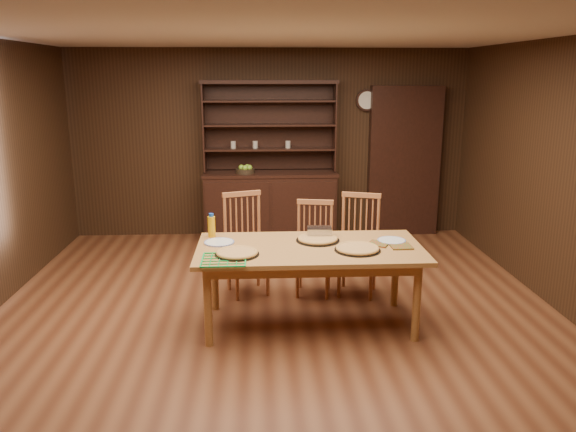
{
  "coord_description": "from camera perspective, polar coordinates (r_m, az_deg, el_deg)",
  "views": [
    {
      "loc": [
        -0.15,
        -4.88,
        2.25
      ],
      "look_at": [
        0.12,
        0.4,
        0.91
      ],
      "focal_mm": 35.0,
      "sensor_mm": 36.0,
      "label": 1
    }
  ],
  "objects": [
    {
      "name": "floor",
      "position": [
        5.38,
        -1.12,
        -10.52
      ],
      "size": [
        6.0,
        6.0,
        0.0
      ],
      "primitive_type": "plane",
      "color": "brown",
      "rests_on": "ground"
    },
    {
      "name": "room_shell",
      "position": [
        4.93,
        -1.2,
        6.37
      ],
      "size": [
        6.0,
        6.0,
        6.0
      ],
      "color": "beige",
      "rests_on": "floor"
    },
    {
      "name": "china_hutch",
      "position": [
        7.82,
        -1.82,
        1.99
      ],
      "size": [
        1.84,
        0.52,
        2.17
      ],
      "color": "black",
      "rests_on": "floor"
    },
    {
      "name": "doorway",
      "position": [
        8.14,
        11.7,
        5.44
      ],
      "size": [
        1.0,
        0.18,
        2.1
      ],
      "primitive_type": "cube",
      "color": "black",
      "rests_on": "floor"
    },
    {
      "name": "wall_clock",
      "position": [
        7.99,
        8.01,
        11.57
      ],
      "size": [
        0.3,
        0.05,
        0.3
      ],
      "color": "black",
      "rests_on": "room_shell"
    },
    {
      "name": "dining_table",
      "position": [
        5.06,
        2.21,
        -3.93
      ],
      "size": [
        2.02,
        1.01,
        0.75
      ],
      "color": "#B0773D",
      "rests_on": "floor"
    },
    {
      "name": "chair_left",
      "position": [
        5.91,
        -4.37,
        -2.42
      ],
      "size": [
        0.55,
        0.53,
        1.06
      ],
      "rotation": [
        0.0,
        0.0,
        0.32
      ],
      "color": "#BB6D40",
      "rests_on": "floor"
    },
    {
      "name": "chair_center",
      "position": [
        5.89,
        2.66,
        -2.92
      ],
      "size": [
        0.46,
        0.45,
        0.98
      ],
      "rotation": [
        0.0,
        0.0,
        -0.18
      ],
      "color": "#BB6D40",
      "rests_on": "floor"
    },
    {
      "name": "chair_right",
      "position": [
        5.93,
        7.21,
        -2.5
      ],
      "size": [
        0.53,
        0.52,
        1.05
      ],
      "rotation": [
        0.0,
        0.0,
        -0.3
      ],
      "color": "#BB6D40",
      "rests_on": "floor"
    },
    {
      "name": "pizza_left",
      "position": [
        4.82,
        -5.2,
        -3.76
      ],
      "size": [
        0.38,
        0.38,
        0.04
      ],
      "color": "black",
      "rests_on": "dining_table"
    },
    {
      "name": "pizza_right",
      "position": [
        4.96,
        7.07,
        -3.31
      ],
      "size": [
        0.41,
        0.41,
        0.04
      ],
      "color": "black",
      "rests_on": "dining_table"
    },
    {
      "name": "pizza_center",
      "position": [
        5.21,
        3.04,
        -2.35
      ],
      "size": [
        0.4,
        0.4,
        0.04
      ],
      "color": "black",
      "rests_on": "dining_table"
    },
    {
      "name": "cooling_rack",
      "position": [
        4.7,
        -6.53,
        -4.39
      ],
      "size": [
        0.36,
        0.36,
        0.02
      ],
      "primitive_type": null,
      "rotation": [
        0.0,
        0.0,
        -0.01
      ],
      "color": "#0CA340",
      "rests_on": "dining_table"
    },
    {
      "name": "plate_left",
      "position": [
        5.17,
        -7.0,
        -2.66
      ],
      "size": [
        0.28,
        0.28,
        0.02
      ],
      "color": "silver",
      "rests_on": "dining_table"
    },
    {
      "name": "plate_right",
      "position": [
        5.27,
        10.48,
        -2.47
      ],
      "size": [
        0.26,
        0.26,
        0.02
      ],
      "color": "silver",
      "rests_on": "dining_table"
    },
    {
      "name": "foil_dish",
      "position": [
        5.33,
        3.2,
        -1.64
      ],
      "size": [
        0.24,
        0.18,
        0.09
      ],
      "primitive_type": "cube",
      "rotation": [
        0.0,
        0.0,
        -0.05
      ],
      "color": "silver",
      "rests_on": "dining_table"
    },
    {
      "name": "juice_bottle",
      "position": [
        5.36,
        -7.77,
        -1.02
      ],
      "size": [
        0.07,
        0.07,
        0.23
      ],
      "color": "#DE9D0B",
      "rests_on": "dining_table"
    },
    {
      "name": "pot_holder_a",
      "position": [
        5.12,
        11.41,
        -3.04
      ],
      "size": [
        0.19,
        0.19,
        0.01
      ],
      "primitive_type": "cube",
      "rotation": [
        0.0,
        0.0,
        0.02
      ],
      "color": "#A11B12",
      "rests_on": "dining_table"
    },
    {
      "name": "pot_holder_b",
      "position": [
        5.16,
        9.16,
        -2.8
      ],
      "size": [
        0.24,
        0.24,
        0.01
      ],
      "primitive_type": "cube",
      "rotation": [
        0.0,
        0.0,
        -0.51
      ],
      "color": "#A11B12",
      "rests_on": "dining_table"
    },
    {
      "name": "fruit_bowl",
      "position": [
        7.68,
        -4.36,
        4.69
      ],
      "size": [
        0.26,
        0.26,
        0.12
      ],
      "color": "black",
      "rests_on": "china_hutch"
    }
  ]
}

